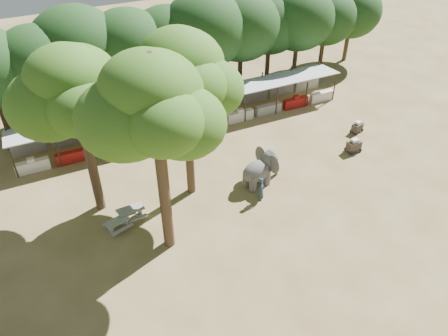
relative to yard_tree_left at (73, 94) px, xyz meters
name	(u,v)px	position (x,y,z in m)	size (l,w,h in m)	color
ground	(273,234)	(9.13, -7.19, -8.20)	(100.00, 100.00, 0.00)	brown
vendor_stalls	(190,114)	(9.13, 6.65, -7.02)	(28.00, 2.99, 2.80)	#ADAFB5
yard_tree_left	(73,94)	(0.00, 0.00, 0.00)	(7.10, 6.90, 11.02)	#332316
yard_tree_center	(151,107)	(3.00, -5.00, 1.01)	(7.10, 6.90, 12.04)	#332316
yard_tree_back	(182,75)	(6.00, -1.00, 0.34)	(7.10, 6.90, 11.36)	#332316
backdrop_trees	(165,42)	(9.13, 11.81, -2.69)	(46.46, 5.95, 8.33)	#332316
elephant	(261,169)	(10.86, -2.42, -6.97)	(3.31, 2.45, 2.46)	#4A4747
handler	(261,189)	(10.01, -3.99, -7.31)	(0.64, 0.43, 1.79)	#26384C
picnic_table_near	(118,224)	(0.65, -2.75, -7.72)	(1.79, 1.69, 0.73)	gray
picnic_table_far	(131,212)	(1.67, -2.15, -7.66)	(1.73, 1.57, 0.83)	gray
cart_front	(354,145)	(19.21, -2.09, -7.65)	(1.16, 0.76, 1.12)	#312822
cart_back	(357,127)	(21.26, 0.03, -7.71)	(1.17, 0.93, 1.00)	#312822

